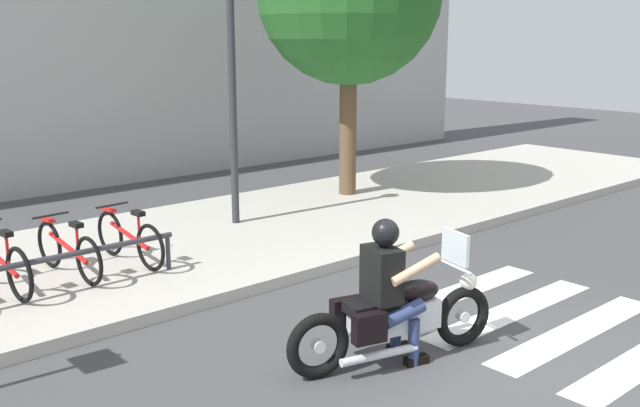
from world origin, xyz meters
TOP-DOWN VIEW (x-y plane):
  - ground_plane at (0.00, 0.00)m, footprint 48.00×48.00m
  - sidewalk at (0.00, 5.36)m, footprint 24.00×4.40m
  - crosswalk_stripe_2 at (1.28, 0.00)m, footprint 2.80×0.40m
  - crosswalk_stripe_3 at (1.28, 0.80)m, footprint 2.80×0.40m
  - crosswalk_stripe_4 at (1.28, 1.60)m, footprint 2.80×0.40m
  - motorcycle at (-0.68, 0.81)m, footprint 2.21×0.90m
  - rider at (-0.75, 0.83)m, footprint 0.72×0.65m
  - bicycle_2 at (-2.17, 4.93)m, footprint 0.48×1.63m
  - bicycle_3 at (-1.34, 4.93)m, footprint 0.48×1.60m
  - bike_rack at (-2.58, 4.37)m, footprint 3.07×0.07m
  - street_lamp at (0.94, 5.76)m, footprint 0.28×0.28m

SIDE VIEW (x-z plane):
  - ground_plane at x=0.00m, z-range 0.00..0.00m
  - crosswalk_stripe_2 at x=1.28m, z-range 0.00..0.01m
  - crosswalk_stripe_3 at x=1.28m, z-range 0.00..0.01m
  - crosswalk_stripe_4 at x=1.28m, z-range 0.00..0.01m
  - sidewalk at x=0.00m, z-range 0.00..0.15m
  - motorcycle at x=-0.68m, z-range -0.15..1.07m
  - bicycle_2 at x=-2.17m, z-range 0.12..0.86m
  - bicycle_3 at x=-1.34m, z-range 0.12..0.86m
  - bike_rack at x=-2.58m, z-range 0.32..0.80m
  - rider at x=-0.75m, z-range 0.11..1.54m
  - street_lamp at x=0.94m, z-range 0.45..4.61m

